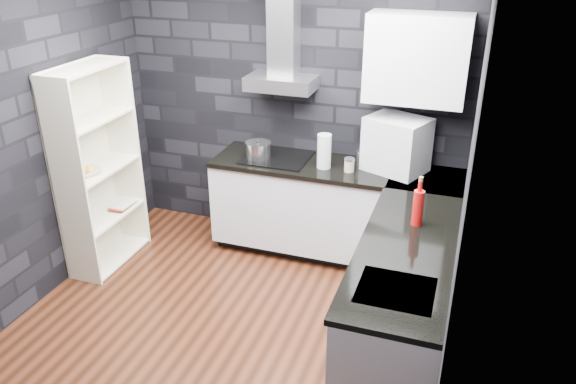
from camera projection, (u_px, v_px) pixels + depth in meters
The scene contains 27 objects.
ground at pixel (226, 326), 4.34m from camera, with size 3.20×3.20×0.00m, color #492112.
wall_back at pixel (293, 101), 5.16m from camera, with size 3.20×0.05×2.70m, color black.
wall_front at pixel (51, 303), 2.37m from camera, with size 3.20×0.05×2.70m, color black.
wall_left at pixel (22, 138), 4.24m from camera, with size 0.05×3.20×2.70m, color black.
wall_right at pixel (469, 199), 3.29m from camera, with size 0.05×3.20×2.70m, color black.
toekick_back at pixel (333, 247), 5.32m from camera, with size 2.18×0.50×0.10m, color black.
toekick_right at pixel (403, 351), 4.01m from camera, with size 0.50×1.78×0.10m, color black.
counter_back_cab at pixel (334, 208), 5.10m from camera, with size 2.20×0.60×0.76m, color silver.
counter_right_cab at pixel (403, 300), 3.84m from camera, with size 0.60×1.80×0.76m, color silver.
counter_back_top at pixel (335, 168), 4.92m from camera, with size 2.20×0.62×0.04m, color black.
counter_right_top at pixel (406, 250), 3.67m from camera, with size 0.62×1.80×0.04m, color black.
counter_corner_top at pixel (428, 180), 4.70m from camera, with size 0.62×0.62×0.04m, color black.
hood_body at pixel (281, 83), 4.91m from camera, with size 0.60×0.34×0.12m, color #B5B5BA.
hood_chimney at pixel (284, 22), 4.76m from camera, with size 0.24×0.20×0.90m, color #B5B5BA.
upper_cabinet at pixel (417, 59), 4.45m from camera, with size 0.80×0.35×0.70m, color silver.
cooktop at pixel (277, 158), 5.08m from camera, with size 0.58×0.50×0.01m, color black.
sink_rim at pixel (396, 291), 3.24m from camera, with size 0.44×0.40×0.01m, color #B5B5BA.
pot at pixel (258, 151), 5.04m from camera, with size 0.22×0.22×0.13m, color silver.
glass_vase at pixel (324, 151), 4.83m from camera, with size 0.12×0.12×0.30m, color silver.
storage_jar at pixel (349, 166), 4.79m from camera, with size 0.08×0.08×0.10m, color tan.
utensil_crock at pixel (362, 157), 4.93m from camera, with size 0.10×0.10×0.13m, color silver.
appliance_garage at pixel (397, 145), 4.74m from camera, with size 0.48×0.38×0.48m, color silver.
red_bottle at pixel (418, 208), 3.89m from camera, with size 0.08×0.08×0.26m, color #AB0F0D.
bookshelf at pixel (98, 169), 4.85m from camera, with size 0.34×0.80×1.80m, color #F0E9CB.
fruit_bowl at pixel (88, 171), 4.71m from camera, with size 0.22×0.22×0.05m, color silver.
book_red at pixel (112, 196), 5.12m from camera, with size 0.15×0.02×0.21m, color maroon.
book_second at pixel (114, 192), 5.14m from camera, with size 0.17×0.02×0.23m, color #B2B2B2.
Camera 1 is at (1.58, -3.14, 2.79)m, focal length 35.00 mm.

